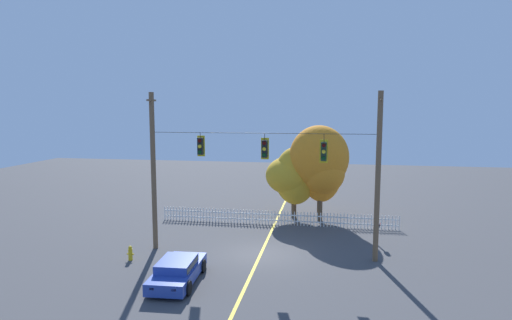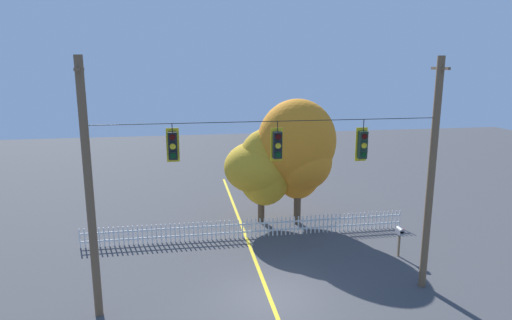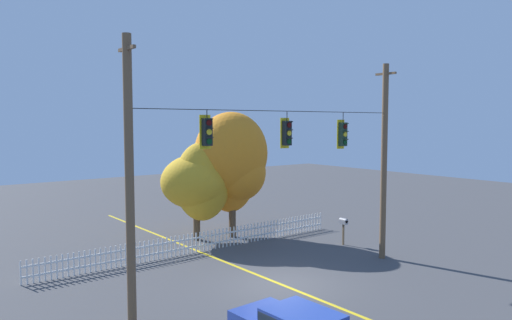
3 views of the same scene
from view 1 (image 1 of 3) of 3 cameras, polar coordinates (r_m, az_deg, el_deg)
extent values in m
plane|color=#424244|center=(24.30, 0.62, -12.51)|extent=(80.00, 80.00, 0.00)
cube|color=gold|center=(24.30, 0.62, -12.50)|extent=(0.16, 36.00, 0.01)
cylinder|color=brown|center=(24.91, -13.57, -1.56)|extent=(0.28, 0.28, 8.99)
cylinder|color=brown|center=(23.06, 16.01, -2.31)|extent=(0.28, 0.28, 8.99)
cube|color=brown|center=(24.65, -13.84, 7.78)|extent=(0.10, 1.10, 0.10)
cube|color=brown|center=(22.78, 16.36, 7.78)|extent=(0.10, 1.10, 0.10)
cylinder|color=black|center=(22.95, 0.64, 3.61)|extent=(12.17, 0.02, 0.02)
cylinder|color=black|center=(23.72, -7.48, 3.32)|extent=(0.03, 0.03, 0.28)
cube|color=yellow|center=(23.89, -7.37, 1.88)|extent=(0.43, 0.02, 1.16)
cube|color=black|center=(23.77, -7.46, 1.85)|extent=(0.30, 0.24, 0.94)
cylinder|color=#410706|center=(23.62, -7.57, 2.58)|extent=(0.20, 0.03, 0.20)
cube|color=black|center=(23.56, -7.60, 2.85)|extent=(0.22, 0.12, 0.06)
cylinder|color=yellow|center=(23.64, -7.55, 1.82)|extent=(0.20, 0.03, 0.20)
cube|color=black|center=(23.59, -7.59, 2.09)|extent=(0.22, 0.12, 0.06)
cylinder|color=#073513|center=(23.67, -7.54, 1.07)|extent=(0.20, 0.03, 0.20)
cube|color=black|center=(23.62, -7.58, 1.34)|extent=(0.22, 0.12, 0.06)
cylinder|color=black|center=(22.93, 1.17, 3.15)|extent=(0.03, 0.03, 0.37)
cube|color=yellow|center=(23.11, 1.21, 1.54)|extent=(0.43, 0.02, 1.17)
cube|color=black|center=(22.98, 1.16, 1.51)|extent=(0.30, 0.24, 0.94)
cylinder|color=#410706|center=(22.82, 1.11, 2.27)|extent=(0.20, 0.03, 0.20)
cube|color=black|center=(22.77, 1.10, 2.55)|extent=(0.22, 0.12, 0.06)
cylinder|color=yellow|center=(22.85, 1.11, 1.48)|extent=(0.20, 0.03, 0.20)
cube|color=black|center=(22.79, 1.10, 1.76)|extent=(0.22, 0.12, 0.06)
cylinder|color=#073513|center=(22.88, 1.11, 0.70)|extent=(0.20, 0.03, 0.20)
cube|color=black|center=(22.82, 1.09, 0.97)|extent=(0.22, 0.12, 0.06)
cylinder|color=black|center=(22.68, 9.10, 2.94)|extent=(0.03, 0.03, 0.43)
cube|color=yellow|center=(22.87, 9.07, 1.17)|extent=(0.43, 0.02, 1.24)
cube|color=#1E3323|center=(22.74, 9.06, 1.14)|extent=(0.30, 0.24, 1.00)
cylinder|color=#410706|center=(22.58, 9.08, 1.94)|extent=(0.20, 0.03, 0.20)
cube|color=#1E3323|center=(22.52, 9.08, 2.23)|extent=(0.22, 0.12, 0.06)
cylinder|color=yellow|center=(22.61, 9.06, 1.10)|extent=(0.20, 0.03, 0.20)
cube|color=#1E3323|center=(22.55, 9.06, 1.38)|extent=(0.22, 0.12, 0.06)
cylinder|color=#073513|center=(22.64, 9.04, 0.26)|extent=(0.20, 0.03, 0.20)
cube|color=#1E3323|center=(22.59, 9.05, 0.54)|extent=(0.22, 0.12, 0.06)
cube|color=white|center=(31.99, -12.11, -6.95)|extent=(0.06, 0.04, 0.98)
cube|color=white|center=(31.91, -11.73, -6.98)|extent=(0.06, 0.04, 0.98)
cube|color=white|center=(31.83, -11.35, -7.01)|extent=(0.06, 0.04, 0.98)
cube|color=white|center=(31.75, -10.97, -7.03)|extent=(0.06, 0.04, 0.98)
cube|color=white|center=(31.68, -10.58, -7.06)|extent=(0.06, 0.04, 0.98)
cube|color=white|center=(31.60, -10.20, -7.08)|extent=(0.06, 0.04, 0.98)
cube|color=white|center=(31.53, -9.81, -7.11)|extent=(0.06, 0.04, 0.98)
cube|color=white|center=(31.45, -9.42, -7.13)|extent=(0.06, 0.04, 0.98)
cube|color=white|center=(31.38, -9.03, -7.16)|extent=(0.06, 0.04, 0.98)
cube|color=white|center=(31.31, -8.63, -7.18)|extent=(0.06, 0.04, 0.98)
cube|color=white|center=(31.24, -8.24, -7.21)|extent=(0.06, 0.04, 0.98)
cube|color=white|center=(31.18, -7.84, -7.23)|extent=(0.06, 0.04, 0.98)
cube|color=white|center=(31.11, -7.44, -7.25)|extent=(0.06, 0.04, 0.98)
cube|color=white|center=(31.05, -7.04, -7.28)|extent=(0.06, 0.04, 0.98)
cube|color=white|center=(30.98, -6.64, -7.30)|extent=(0.06, 0.04, 0.98)
cube|color=white|center=(30.92, -6.24, -7.32)|extent=(0.06, 0.04, 0.98)
cube|color=white|center=(30.86, -5.83, -7.35)|extent=(0.06, 0.04, 0.98)
cube|color=white|center=(30.81, -5.42, -7.37)|extent=(0.06, 0.04, 0.98)
cube|color=white|center=(30.75, -5.02, -7.39)|extent=(0.06, 0.04, 0.98)
cube|color=white|center=(30.69, -4.61, -7.41)|extent=(0.06, 0.04, 0.98)
cube|color=white|center=(30.64, -4.19, -7.44)|extent=(0.06, 0.04, 0.98)
cube|color=white|center=(30.59, -3.78, -7.46)|extent=(0.06, 0.04, 0.98)
cube|color=white|center=(30.54, -3.37, -7.48)|extent=(0.06, 0.04, 0.98)
cube|color=white|center=(30.49, -2.95, -7.50)|extent=(0.06, 0.04, 0.98)
cube|color=white|center=(30.44, -2.53, -7.52)|extent=(0.06, 0.04, 0.98)
cube|color=white|center=(30.40, -2.12, -7.54)|extent=(0.06, 0.04, 0.98)
cube|color=white|center=(30.35, -1.70, -7.56)|extent=(0.06, 0.04, 0.98)
cube|color=white|center=(30.31, -1.27, -7.58)|extent=(0.06, 0.04, 0.98)
cube|color=white|center=(30.27, -0.85, -7.60)|extent=(0.06, 0.04, 0.98)
cube|color=white|center=(30.23, -0.43, -7.62)|extent=(0.06, 0.04, 0.98)
cube|color=white|center=(30.19, 0.00, -7.63)|extent=(0.06, 0.04, 0.98)
cube|color=white|center=(30.16, 0.42, -7.65)|extent=(0.06, 0.04, 0.98)
cube|color=white|center=(30.13, 0.85, -7.67)|extent=(0.06, 0.04, 0.98)
cube|color=white|center=(30.09, 1.28, -7.69)|extent=(0.06, 0.04, 0.98)
cube|color=white|center=(30.06, 1.70, -7.70)|extent=(0.06, 0.04, 0.98)
cube|color=white|center=(30.03, 2.13, -7.72)|extent=(0.06, 0.04, 0.98)
cube|color=white|center=(30.01, 2.56, -7.74)|extent=(0.06, 0.04, 0.98)
cube|color=white|center=(29.98, 2.99, -7.75)|extent=(0.06, 0.04, 0.98)
cube|color=white|center=(29.96, 3.43, -7.77)|extent=(0.06, 0.04, 0.98)
cube|color=white|center=(29.93, 3.86, -7.78)|extent=(0.06, 0.04, 0.98)
cube|color=white|center=(29.91, 4.29, -7.80)|extent=(0.06, 0.04, 0.98)
cube|color=white|center=(29.89, 4.73, -7.81)|extent=(0.06, 0.04, 0.98)
cube|color=white|center=(29.88, 5.16, -7.82)|extent=(0.06, 0.04, 0.98)
cube|color=white|center=(29.86, 5.59, -7.84)|extent=(0.06, 0.04, 0.98)
cube|color=white|center=(29.85, 6.03, -7.85)|extent=(0.06, 0.04, 0.98)
cube|color=white|center=(29.83, 6.47, -7.86)|extent=(0.06, 0.04, 0.98)
cube|color=white|center=(29.82, 6.90, -7.87)|extent=(0.06, 0.04, 0.98)
cube|color=white|center=(29.81, 7.34, -7.88)|extent=(0.06, 0.04, 0.98)
cube|color=white|center=(29.81, 7.77, -7.89)|extent=(0.06, 0.04, 0.98)
cube|color=white|center=(29.80, 8.21, -7.90)|extent=(0.06, 0.04, 0.98)
cube|color=white|center=(29.80, 8.65, -7.91)|extent=(0.06, 0.04, 0.98)
cube|color=white|center=(29.80, 9.08, -7.92)|extent=(0.06, 0.04, 0.98)
cube|color=white|center=(29.79, 9.52, -7.93)|extent=(0.06, 0.04, 0.98)
cube|color=white|center=(29.80, 9.96, -7.94)|extent=(0.06, 0.04, 0.98)
cube|color=white|center=(29.80, 10.40, -7.95)|extent=(0.06, 0.04, 0.98)
cube|color=white|center=(29.80, 10.83, -7.96)|extent=(0.06, 0.04, 0.98)
cube|color=white|center=(29.81, 11.27, -7.96)|extent=(0.06, 0.04, 0.98)
cube|color=white|center=(29.82, 11.71, -7.97)|extent=(0.06, 0.04, 0.98)
cube|color=white|center=(29.83, 12.14, -7.98)|extent=(0.06, 0.04, 0.98)
cube|color=white|center=(29.84, 12.58, -7.98)|extent=(0.06, 0.04, 0.98)
cube|color=white|center=(29.85, 13.01, -7.99)|extent=(0.06, 0.04, 0.98)
cube|color=white|center=(29.87, 13.45, -7.99)|extent=(0.06, 0.04, 0.98)
cube|color=white|center=(29.88, 13.88, -8.00)|extent=(0.06, 0.04, 0.98)
cube|color=white|center=(29.90, 14.32, -8.00)|extent=(0.06, 0.04, 0.98)
cube|color=white|center=(29.92, 14.75, -8.01)|extent=(0.06, 0.04, 0.98)
cube|color=white|center=(29.94, 15.19, -8.01)|extent=(0.06, 0.04, 0.98)
cube|color=white|center=(29.97, 15.62, -8.01)|extent=(0.06, 0.04, 0.98)
cube|color=white|center=(29.99, 16.05, -8.01)|extent=(0.06, 0.04, 0.98)
cube|color=white|center=(30.02, 16.48, -8.01)|extent=(0.06, 0.04, 0.98)
cube|color=white|center=(30.05, 16.91, -8.02)|extent=(0.06, 0.04, 0.98)
cube|color=white|center=(30.08, 17.34, -8.02)|extent=(0.06, 0.04, 0.98)
cube|color=white|center=(30.11, 17.77, -8.02)|extent=(0.06, 0.04, 0.98)
cube|color=white|center=(30.14, 18.20, -8.02)|extent=(0.06, 0.04, 0.98)
cube|color=white|center=(30.18, 18.63, -8.02)|extent=(0.06, 0.04, 0.98)
cube|color=white|center=(30.07, 2.78, -8.09)|extent=(16.44, 0.03, 0.08)
cube|color=white|center=(29.97, 2.79, -7.33)|extent=(16.44, 0.03, 0.08)
cylinder|color=brown|center=(31.91, 5.10, -5.98)|extent=(0.37, 0.37, 1.93)
ellipsoid|color=gold|center=(31.03, 5.31, -2.13)|extent=(3.07, 2.57, 4.20)
ellipsoid|color=gold|center=(31.26, 4.66, -2.06)|extent=(3.66, 3.35, 2.85)
cylinder|color=brown|center=(31.19, 8.54, -6.02)|extent=(0.39, 0.39, 2.27)
ellipsoid|color=orange|center=(31.05, 8.78, -1.27)|extent=(3.03, 2.95, 4.72)
ellipsoid|color=orange|center=(30.38, 9.01, -1.65)|extent=(3.02, 2.78, 3.11)
ellipsoid|color=orange|center=(30.49, 8.42, 0.36)|extent=(4.23, 3.47, 4.54)
cube|color=#28429E|center=(20.90, -10.42, -14.63)|extent=(1.94, 4.33, 0.55)
cube|color=#28429E|center=(20.59, -10.58, -13.52)|extent=(1.63, 2.11, 0.42)
cube|color=#232D38|center=(20.59, -10.58, -13.52)|extent=(1.66, 2.03, 0.27)
cylinder|color=black|center=(22.37, -11.57, -13.54)|extent=(0.21, 0.65, 0.64)
cylinder|color=black|center=(21.90, -7.12, -13.90)|extent=(0.21, 0.65, 0.64)
cylinder|color=black|center=(20.07, -14.05, -16.06)|extent=(0.21, 0.65, 0.64)
cylinder|color=black|center=(19.55, -9.07, -16.58)|extent=(0.21, 0.65, 0.64)
cube|color=white|center=(22.88, -9.99, -12.41)|extent=(0.20, 0.05, 0.10)
cube|color=white|center=(22.63, -7.62, -12.59)|extent=(0.20, 0.05, 0.10)
cube|color=red|center=(19.17, -13.80, -16.43)|extent=(0.20, 0.05, 0.10)
cube|color=red|center=(18.88, -10.96, -16.75)|extent=(0.20, 0.05, 0.10)
cylinder|color=gold|center=(24.26, -16.47, -12.05)|extent=(0.22, 0.22, 0.63)
sphere|color=gold|center=(24.15, -16.50, -11.19)|extent=(0.20, 0.20, 0.20)
cylinder|color=gold|center=(24.32, -16.80, -11.94)|extent=(0.08, 0.08, 0.08)
cylinder|color=gold|center=(24.19, -16.15, -12.02)|extent=(0.08, 0.08, 0.08)
cube|color=brown|center=(26.67, 15.93, -9.78)|extent=(0.08, 0.08, 1.08)
cube|color=#99999E|center=(26.50, 15.98, -8.43)|extent=(0.22, 0.44, 0.20)
cylinder|color=#99999E|center=(26.47, 15.99, -8.22)|extent=(0.22, 0.44, 0.22)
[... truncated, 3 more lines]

